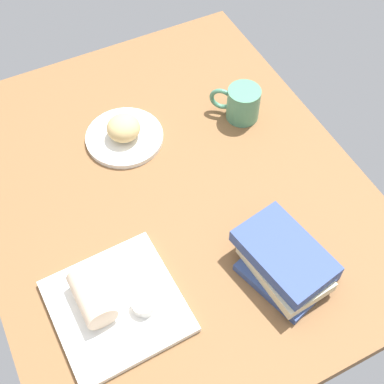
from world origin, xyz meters
TOP-DOWN VIEW (x-y plane):
  - dining_table at (0.00, 0.00)cm, footprint 110.00×90.00cm
  - round_plate at (-18.75, -3.60)cm, footprint 19.98×19.98cm
  - scone_pastry at (-18.48, -3.56)cm, footprint 9.90×9.93cm
  - square_plate at (23.53, -22.69)cm, footprint 26.50×26.50cm
  - sauce_cup at (26.57, -17.80)cm, footprint 4.94×4.94cm
  - breakfast_wrap at (21.10, -26.60)cm, footprint 11.95×6.97cm
  - book_stack at (31.93, 12.46)cm, footprint 23.55×19.42cm
  - coffee_mug at (-12.49, 27.32)cm, footprint 11.18×11.33cm

SIDE VIEW (x-z plane):
  - dining_table at x=0.00cm, z-range 0.00..4.00cm
  - round_plate at x=-18.75cm, z-range 4.00..5.40cm
  - square_plate at x=23.53cm, z-range 4.00..5.60cm
  - sauce_cup at x=26.57cm, z-range 5.69..8.17cm
  - book_stack at x=31.93cm, z-range 4.05..12.42cm
  - scone_pastry at x=-18.48cm, z-range 5.40..11.58cm
  - coffee_mug at x=-12.49cm, z-range 4.11..13.34cm
  - breakfast_wrap at x=21.10cm, z-range 5.60..12.13cm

